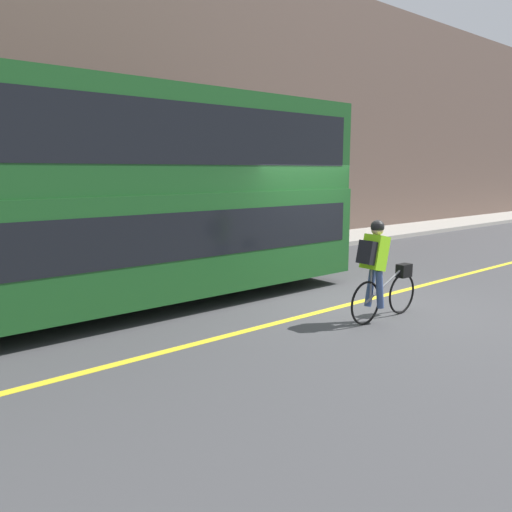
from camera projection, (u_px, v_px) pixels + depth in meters
The scene contains 7 objects.
ground_plane at pixel (351, 302), 9.16m from camera, with size 80.00×80.00×0.00m, color #424244.
road_center_line at pixel (354, 303), 9.10m from camera, with size 50.00×0.14×0.01m, color yellow.
sidewalk_curb at pixel (187, 258), 13.45m from camera, with size 60.00×2.18×0.14m.
building_facade at pixel (160, 99), 13.68m from camera, with size 60.00×0.30×8.65m.
bus at pixel (47, 192), 7.76m from camera, with size 11.43×2.61×3.74m.
cyclist_on_bike at pixel (379, 267), 7.89m from camera, with size 1.66×0.32×1.64m.
trash_bin at pixel (310, 226), 16.13m from camera, with size 0.59×0.59×0.95m.
Camera 1 is at (-7.00, -5.75, 2.39)m, focal length 35.00 mm.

